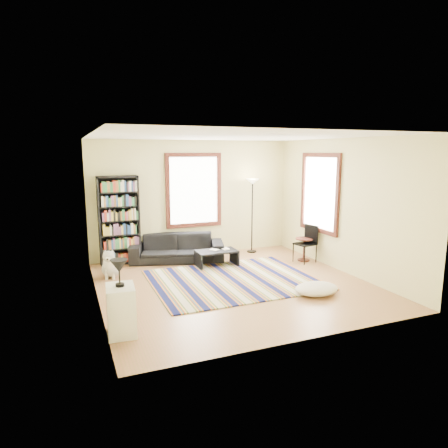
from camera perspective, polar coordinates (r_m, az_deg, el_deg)
name	(u,v)px	position (r m, az deg, el deg)	size (l,w,h in m)	color
floor	(234,287)	(7.82, 1.38, -8.94)	(5.00, 5.00, 0.10)	#9D6648
ceiling	(234,133)	(7.39, 1.48, 12.82)	(5.00, 5.00, 0.10)	white
wall_back	(193,198)	(9.84, -4.47, 3.70)	(5.00, 0.10, 2.80)	beige
wall_front	(312,240)	(5.26, 12.50, -2.28)	(5.00, 0.10, 2.80)	beige
wall_left	(91,221)	(6.88, -18.47, 0.36)	(0.10, 5.00, 2.80)	beige
wall_right	(345,206)	(8.79, 16.91, 2.49)	(0.10, 5.00, 2.80)	beige
window_back	(194,190)	(9.74, -4.34, 4.81)	(1.20, 0.06, 1.60)	white
window_right	(320,193)	(9.35, 13.52, 4.33)	(0.06, 1.20, 1.60)	white
rug	(233,280)	(8.02, 1.32, -7.99)	(3.18, 2.54, 0.02)	#0D1144
sofa	(177,248)	(9.40, -6.73, -3.39)	(2.14, 0.84, 0.63)	black
bookshelf	(119,220)	(9.29, -14.76, 0.50)	(0.90, 0.30, 2.00)	black
coffee_table	(217,258)	(8.94, -1.06, -4.92)	(0.90, 0.50, 0.36)	black
book_a	(212,250)	(8.86, -1.67, -3.80)	(0.19, 0.14, 0.02)	beige
book_b	(222,249)	(8.99, -0.28, -3.59)	(0.21, 0.15, 0.02)	beige
floor_cushion	(316,289)	(7.44, 13.06, -8.99)	(0.81, 0.61, 0.20)	white
floor_lamp	(252,216)	(10.06, 4.04, 1.14)	(0.30, 0.30, 1.86)	black
side_table	(304,249)	(9.54, 11.35, -3.58)	(0.40, 0.40, 0.54)	#461811
folding_chair	(305,244)	(9.39, 11.50, -2.81)	(0.42, 0.40, 0.86)	black
white_cabinet	(121,310)	(5.85, -14.48, -11.86)	(0.38, 0.50, 0.70)	white
table_lamp	(119,273)	(5.67, -14.73, -6.79)	(0.24, 0.24, 0.38)	black
dog	(111,263)	(8.47, -15.87, -5.37)	(0.42, 0.59, 0.59)	silver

